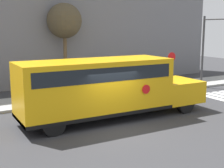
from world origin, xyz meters
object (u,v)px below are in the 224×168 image
tree_far_sidewalk (64,21)px  school_bus (105,86)px  stop_sign (171,66)px  traffic_light (218,41)px

tree_far_sidewalk → school_bus: bearing=-98.5°
stop_sign → school_bus: bearing=-151.9°
school_bus → traffic_light: (10.27, 2.46, 1.89)m
traffic_light → tree_far_sidewalk: 11.05m
school_bus → tree_far_sidewalk: size_ratio=1.56×
school_bus → stop_sign: size_ratio=3.54×
school_bus → stop_sign: 8.42m
traffic_light → tree_far_sidewalk: size_ratio=0.85×
school_bus → tree_far_sidewalk: (1.32, 8.81, 3.23)m
school_bus → tree_far_sidewalk: 9.48m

